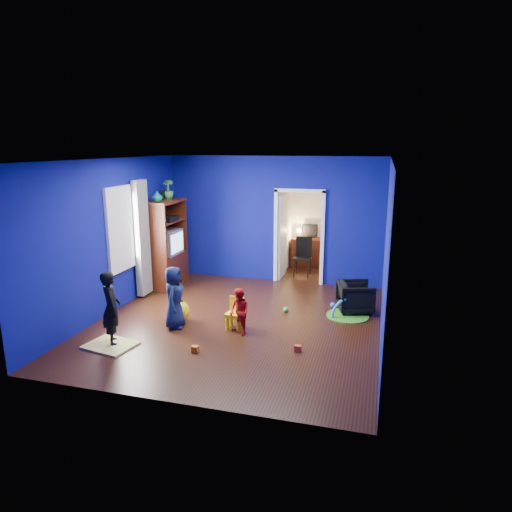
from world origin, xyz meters
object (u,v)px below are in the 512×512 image
(kid_chair, at_px, (235,315))
(study_desk, at_px, (309,252))
(vase, at_px, (157,196))
(hopper_ball, at_px, (179,311))
(crt_tv, at_px, (168,242))
(play_mat, at_px, (348,316))
(folding_chair, at_px, (302,258))
(child_navy, at_px, (174,297))
(toddler_red, at_px, (239,312))
(child_black, at_px, (111,308))
(tv_armoire, at_px, (166,244))
(armchair, at_px, (355,297))

(kid_chair, height_order, study_desk, study_desk)
(vase, relative_size, hopper_ball, 0.57)
(hopper_ball, bearing_deg, crt_tv, 120.23)
(play_mat, height_order, folding_chair, folding_chair)
(child_navy, bearing_deg, toddler_red, -101.25)
(child_navy, bearing_deg, vase, 20.96)
(vase, relative_size, play_mat, 0.29)
(child_black, bearing_deg, study_desk, -59.66)
(study_desk, bearing_deg, tv_armoire, -137.56)
(tv_armoire, relative_size, folding_chair, 2.13)
(child_black, relative_size, play_mat, 1.53)
(vase, height_order, study_desk, vase)
(study_desk, bearing_deg, folding_chair, -90.00)
(hopper_ball, distance_m, play_mat, 3.15)
(toddler_red, bearing_deg, child_black, -117.93)
(crt_tv, bearing_deg, play_mat, -11.70)
(armchair, bearing_deg, child_black, 108.34)
(study_desk, relative_size, folding_chair, 0.96)
(child_navy, distance_m, study_desk, 5.03)
(hopper_ball, bearing_deg, child_navy, -78.69)
(study_desk, bearing_deg, play_mat, -69.21)
(study_desk, height_order, folding_chair, folding_chair)
(tv_armoire, height_order, kid_chair, tv_armoire)
(child_black, height_order, study_desk, child_black)
(folding_chair, bearing_deg, child_black, -115.71)
(child_navy, xyz_separation_m, kid_chair, (1.04, 0.21, -0.30))
(child_black, xyz_separation_m, kid_chair, (1.70, 1.11, -0.36))
(child_navy, distance_m, hopper_ball, 0.44)
(vase, bearing_deg, play_mat, -7.54)
(vase, xyz_separation_m, play_mat, (4.12, -0.54, -2.06))
(folding_chair, bearing_deg, crt_tv, -149.79)
(folding_chair, bearing_deg, tv_armoire, -150.14)
(child_navy, relative_size, tv_armoire, 0.56)
(crt_tv, bearing_deg, hopper_ball, -59.77)
(child_black, relative_size, tv_armoire, 0.62)
(child_navy, xyz_separation_m, tv_armoire, (-1.22, 2.19, 0.43))
(folding_chair, bearing_deg, hopper_ball, -114.88)
(play_mat, bearing_deg, armchair, 69.77)
(study_desk, xyz_separation_m, folding_chair, (0.00, -0.96, 0.09))
(hopper_ball, bearing_deg, armchair, 24.43)
(child_black, bearing_deg, crt_tv, -28.41)
(play_mat, distance_m, folding_chair, 2.82)
(study_desk, bearing_deg, armchair, -65.75)
(crt_tv, height_order, kid_chair, crt_tv)
(kid_chair, bearing_deg, study_desk, 90.99)
(child_black, distance_m, tv_armoire, 3.16)
(vase, relative_size, tv_armoire, 0.12)
(armchair, height_order, toddler_red, toddler_red)
(hopper_ball, bearing_deg, toddler_red, -10.83)
(toddler_red, relative_size, kid_chair, 1.60)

